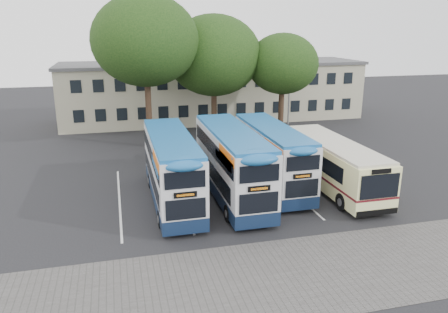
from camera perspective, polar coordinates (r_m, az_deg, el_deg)
name	(u,v)px	position (r m, az deg, el deg)	size (l,w,h in m)	color
ground	(325,216)	(24.50, 12.99, -7.59)	(120.00, 120.00, 0.00)	black
paving_strip	(335,268)	(19.73, 14.36, -13.98)	(40.00, 6.00, 0.01)	#595654
bay_lines	(234,190)	(27.51, 1.25, -4.39)	(14.12, 11.00, 0.01)	silver
depot_building	(213,90)	(48.39, -1.39, 8.68)	(32.40, 8.40, 6.20)	#ADA68B
lamp_post	(290,78)	(43.31, 8.61, 10.13)	(0.25, 1.05, 9.06)	gray
tree_left	(145,41)	(36.69, -10.25, 14.66)	(8.63, 8.63, 12.45)	black
tree_mid	(214,56)	(39.80, -1.36, 13.05)	(8.45, 8.45, 10.97)	black
tree_right	(283,64)	(40.50, 7.68, 11.89)	(6.40, 6.40, 9.35)	black
bus_dd_left	(172,166)	(25.10, -6.86, -1.24)	(2.34, 9.67, 4.03)	#10203D
bus_dd_mid	(232,161)	(25.65, 1.03, -0.58)	(2.41, 9.96, 4.15)	#10203D
bus_dd_right	(272,154)	(27.71, 6.25, 0.36)	(2.27, 9.37, 3.90)	#10203D
bus_single	(332,161)	(28.28, 13.95, -0.63)	(2.59, 10.16, 3.03)	#FFFDAA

